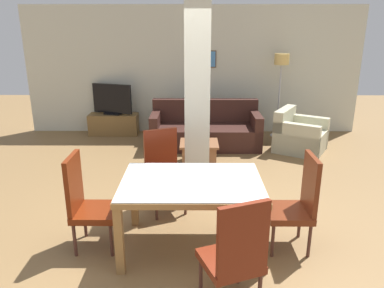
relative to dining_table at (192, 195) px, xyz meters
name	(u,v)px	position (x,y,z in m)	size (l,w,h in m)	color
ground_plane	(192,246)	(0.00, 0.00, -0.62)	(18.00, 18.00, 0.00)	brown
back_wall	(193,71)	(0.00, 4.61, 0.73)	(7.20, 0.09, 2.70)	beige
divider_pillar	(197,100)	(0.07, 1.39, 0.73)	(0.33, 0.30, 2.70)	beige
dining_table	(192,195)	(0.00, 0.00, 0.00)	(1.47, 1.03, 0.78)	#9D713F
dining_chair_head_right	(298,201)	(1.12, 0.00, -0.07)	(0.46, 0.46, 1.05)	#632712
dining_chair_head_left	(86,201)	(-1.11, 0.00, -0.07)	(0.46, 0.46, 1.05)	#64200B
dining_chair_near_right	(235,253)	(0.36, -0.94, -0.07)	(0.60, 0.60, 1.05)	maroon
dining_chair_far_left	(164,169)	(-0.37, 0.90, -0.07)	(0.60, 0.60, 1.05)	maroon
sofa	(205,131)	(0.25, 3.52, -0.32)	(2.11, 0.89, 0.88)	#371D18
armchair	(299,136)	(2.02, 3.25, -0.34)	(1.16, 1.15, 0.79)	#B9B798
coffee_table	(199,153)	(0.11, 2.53, -0.42)	(0.65, 0.56, 0.38)	brown
bottle	(203,134)	(0.18, 2.68, -0.13)	(0.08, 0.08, 0.28)	#4C2D14
tv_stand	(114,124)	(-1.73, 4.33, -0.39)	(1.05, 0.40, 0.45)	brown
tv_screen	(112,100)	(-1.73, 4.33, 0.15)	(0.87, 0.32, 0.65)	black
floor_lamp	(281,68)	(1.81, 4.22, 0.84)	(0.30, 0.30, 1.74)	#B7B7BC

